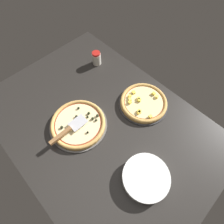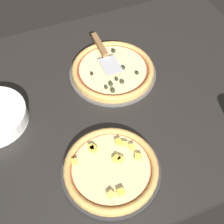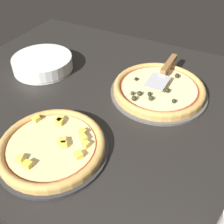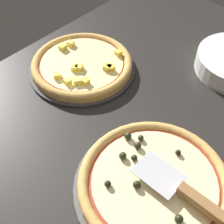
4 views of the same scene
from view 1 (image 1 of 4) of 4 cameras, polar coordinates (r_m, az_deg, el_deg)
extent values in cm
cube|color=black|center=(113.83, -3.90, -3.63)|extent=(149.84, 105.75, 3.60)
cylinder|color=#565451|center=(112.46, -10.87, -4.16)|extent=(36.25, 36.25, 1.00)
cylinder|color=tan|center=(111.18, -10.99, -3.84)|extent=(34.07, 34.07, 1.87)
torus|color=tan|center=(110.36, -11.07, -3.63)|extent=(34.07, 34.07, 2.38)
cylinder|color=maroon|center=(110.29, -11.08, -3.61)|extent=(29.62, 29.62, 0.15)
cylinder|color=beige|center=(110.18, -11.09, -3.58)|extent=(27.94, 27.94, 0.40)
sphere|color=black|center=(105.62, -7.97, -6.59)|extent=(1.36, 1.36, 1.36)
sphere|color=black|center=(110.13, -8.01, -1.60)|extent=(1.47, 1.47, 1.47)
sphere|color=black|center=(111.32, -11.54, -1.42)|extent=(1.75, 1.75, 1.75)
sphere|color=#282D19|center=(109.69, -4.77, -1.16)|extent=(1.83, 1.83, 1.83)
sphere|color=#282D19|center=(111.15, -7.60, -0.38)|extent=(1.78, 1.78, 1.78)
sphere|color=#282D19|center=(108.48, -5.17, -2.64)|extent=(1.45, 1.45, 1.45)
sphere|color=black|center=(109.99, -16.08, -4.80)|extent=(1.81, 1.81, 1.81)
sphere|color=#282D19|center=(109.03, -6.33, -2.11)|extent=(1.78, 1.78, 1.78)
sphere|color=black|center=(114.29, -10.88, 1.28)|extent=(1.51, 1.51, 1.51)
cylinder|color=#2D2D30|center=(120.06, 10.16, 2.71)|extent=(33.27, 33.27, 1.00)
cylinder|color=tan|center=(119.01, 10.25, 3.04)|extent=(31.27, 31.27, 1.54)
torus|color=tan|center=(118.37, 10.31, 3.24)|extent=(31.27, 31.27, 2.45)
cylinder|color=maroon|center=(118.31, 10.31, 3.26)|extent=(27.18, 27.18, 0.15)
cylinder|color=beige|center=(118.20, 10.32, 3.29)|extent=(25.64, 25.64, 0.40)
cube|color=#F4D64C|center=(112.18, 12.43, -1.43)|extent=(2.30, 2.30, 1.52)
cube|color=yellow|center=(112.75, 8.84, 0.26)|extent=(2.49, 2.68, 1.52)
cube|color=#F4D64C|center=(118.33, 5.79, 5.20)|extent=(2.04, 2.07, 1.52)
cube|color=yellow|center=(115.48, 5.77, 3.13)|extent=(1.98, 1.93, 1.52)
cube|color=yellow|center=(122.23, 13.46, 5.86)|extent=(2.34, 2.03, 1.52)
cube|color=#F4D64C|center=(118.00, 8.68, 4.41)|extent=(2.45, 2.45, 1.52)
cube|color=yellow|center=(117.29, 8.85, 3.87)|extent=(2.87, 2.83, 1.52)
cube|color=#F9E05B|center=(121.28, 14.46, 4.88)|extent=(2.37, 2.49, 1.52)
cube|color=#F4D64C|center=(120.46, 7.07, 6.41)|extent=(2.85, 2.79, 1.52)
cube|color=yellow|center=(112.25, 8.81, -0.17)|extent=(2.04, 2.44, 1.52)
cube|color=#F9E05B|center=(116.84, 5.86, 4.13)|extent=(2.80, 2.70, 1.52)
cube|color=#B7B7BC|center=(107.86, -11.03, -3.43)|extent=(7.29, 10.46, 0.24)
cube|color=olive|center=(105.77, -16.44, -7.36)|extent=(2.29, 14.72, 2.00)
cylinder|color=white|center=(102.62, 10.68, -20.50)|extent=(25.07, 25.07, 0.70)
cylinder|color=white|center=(101.94, 10.75, -20.44)|extent=(25.07, 25.07, 0.70)
cylinder|color=white|center=(101.26, 10.82, -20.37)|extent=(25.07, 25.07, 0.70)
cylinder|color=white|center=(100.57, 10.89, -20.30)|extent=(25.07, 25.07, 0.70)
cylinder|color=white|center=(99.89, 10.96, -20.24)|extent=(25.07, 25.07, 0.70)
cylinder|color=white|center=(99.21, 11.03, -20.17)|extent=(25.07, 25.07, 0.70)
cylinder|color=white|center=(98.54, 11.10, -20.10)|extent=(25.07, 25.07, 0.70)
cylinder|color=white|center=(97.86, 11.17, -20.03)|extent=(25.07, 25.07, 0.70)
cylinder|color=silver|center=(140.00, -5.05, 16.91)|extent=(6.68, 6.68, 9.05)
cylinder|color=#B21E19|center=(136.49, -5.23, 18.50)|extent=(6.14, 6.14, 1.40)
camera|label=2|loc=(1.04, 55.04, 40.22)|focal=50.00mm
camera|label=3|loc=(1.27, 12.45, 40.48)|focal=42.00mm
camera|label=4|loc=(0.88, -42.17, 22.38)|focal=50.00mm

